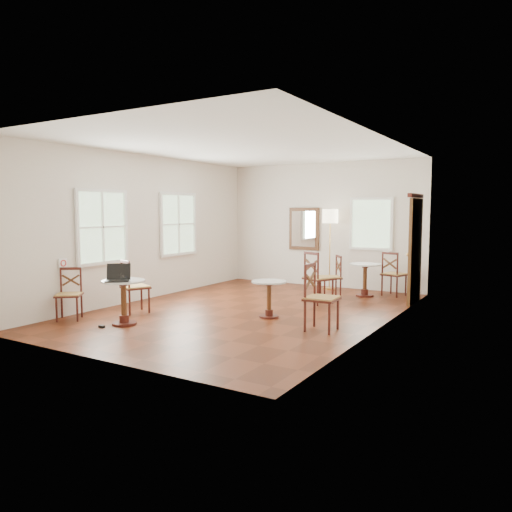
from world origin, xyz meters
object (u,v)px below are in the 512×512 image
at_px(cafe_table_near, 124,297).
at_px(laptop, 118,277).
at_px(chair_mid_a, 318,278).
at_px(chair_back_b, 332,277).
at_px(mouse, 125,279).
at_px(navy_mug, 123,277).
at_px(chair_mid_b, 320,297).
at_px(chair_near_b, 69,294).
at_px(cafe_table_mid, 269,295).
at_px(floor_lamp, 330,222).
at_px(chair_near_a, 134,287).
at_px(water_glass, 121,277).
at_px(cafe_table_back, 365,276).
at_px(power_adapter, 102,326).
at_px(chair_back_a, 393,274).

xyz_separation_m(cafe_table_near, laptop, (-0.01, -0.10, 0.35)).
bearing_deg(chair_mid_a, chair_back_b, -65.19).
height_order(chair_mid_a, laptop, chair_mid_a).
xyz_separation_m(mouse, navy_mug, (-0.05, 0.02, 0.02)).
bearing_deg(chair_mid_b, chair_near_b, 107.68).
bearing_deg(cafe_table_mid, chair_mid_b, -19.43).
height_order(chair_mid_b, floor_lamp, floor_lamp).
bearing_deg(chair_near_a, water_glass, 148.19).
distance_m(cafe_table_back, mouse, 5.23).
relative_size(chair_mid_a, chair_back_b, 1.15).
bearing_deg(cafe_table_near, floor_lamp, 73.94).
bearing_deg(power_adapter, chair_back_a, 59.04).
distance_m(chair_near_b, chair_mid_b, 4.26).
height_order(chair_mid_a, mouse, chair_mid_a).
distance_m(chair_near_b, chair_back_b, 5.22).
distance_m(cafe_table_near, water_glass, 0.34).
relative_size(cafe_table_mid, chair_mid_a, 0.61).
distance_m(chair_near_b, navy_mug, 1.15).
height_order(chair_mid_b, water_glass, chair_mid_b).
bearing_deg(navy_mug, chair_back_b, 63.76).
xyz_separation_m(chair_near_a, water_glass, (0.55, -0.83, 0.31)).
relative_size(cafe_table_back, chair_back_a, 0.74).
bearing_deg(cafe_table_near, power_adapter, -113.87).
bearing_deg(chair_back_b, mouse, -63.36).
bearing_deg(floor_lamp, mouse, -105.61).
bearing_deg(chair_mid_a, chair_near_a, 69.73).
distance_m(chair_mid_a, chair_mid_b, 2.21).
bearing_deg(chair_near_b, water_glass, -30.96).
xyz_separation_m(chair_mid_a, mouse, (-1.93, -3.29, 0.23)).
height_order(chair_back_a, laptop, laptop).
distance_m(cafe_table_back, power_adapter, 5.62).
bearing_deg(chair_back_a, chair_mid_a, 73.65).
relative_size(cafe_table_near, chair_near_a, 0.76).
xyz_separation_m(cafe_table_mid, water_glass, (-1.75, -1.75, 0.39)).
bearing_deg(chair_mid_b, laptop, 112.71).
height_order(navy_mug, water_glass, water_glass).
height_order(chair_mid_b, chair_back_a, chair_mid_b).
height_order(cafe_table_back, chair_back_b, chair_back_b).
bearing_deg(cafe_table_mid, laptop, -134.85).
bearing_deg(cafe_table_near, chair_near_b, -169.49).
distance_m(cafe_table_mid, chair_back_a, 3.51).
height_order(cafe_table_near, floor_lamp, floor_lamp).
bearing_deg(cafe_table_near, cafe_table_back, 61.27).
distance_m(cafe_table_near, navy_mug, 0.32).
xyz_separation_m(chair_back_b, laptop, (-1.98, -4.14, 0.35)).
xyz_separation_m(cafe_table_back, power_adapter, (-2.67, -4.93, -0.42)).
relative_size(cafe_table_mid, laptop, 1.32).
height_order(cafe_table_back, mouse, mouse).
height_order(cafe_table_near, chair_mid_a, chair_mid_a).
bearing_deg(chair_mid_a, navy_mug, 83.39).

